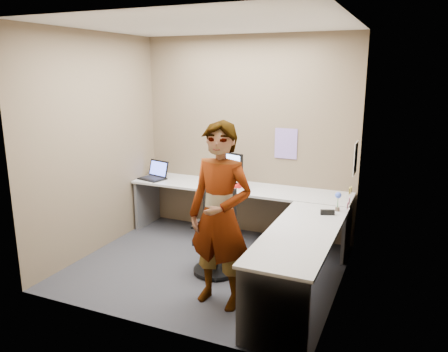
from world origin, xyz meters
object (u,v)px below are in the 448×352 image
at_px(monitor, 229,165).
at_px(office_chair, 217,239).
at_px(desk, 254,214).
at_px(person, 220,216).

bearing_deg(monitor, office_chair, -56.68).
relative_size(desk, office_chair, 3.19).
bearing_deg(monitor, desk, -25.18).
distance_m(monitor, office_chair, 1.17).
bearing_deg(person, desk, 98.74).
bearing_deg(desk, person, -88.09).
height_order(office_chair, person, person).
height_order(desk, office_chair, office_chair).
relative_size(desk, person, 1.66).
relative_size(monitor, office_chair, 0.46).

